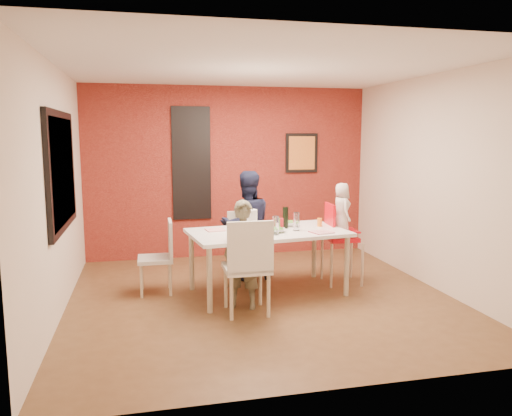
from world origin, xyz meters
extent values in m
plane|color=brown|center=(0.00, 0.00, 0.00)|extent=(4.50, 4.50, 0.00)
cube|color=silver|center=(0.00, 0.00, 2.70)|extent=(4.50, 4.50, 0.02)
cube|color=beige|center=(0.00, 2.25, 1.35)|extent=(4.50, 0.02, 2.70)
cube|color=beige|center=(0.00, -2.25, 1.35)|extent=(4.50, 0.02, 2.70)
cube|color=beige|center=(-2.25, 0.00, 1.35)|extent=(0.02, 4.50, 2.70)
cube|color=beige|center=(2.25, 0.00, 1.35)|extent=(0.02, 4.50, 2.70)
cube|color=maroon|center=(0.00, 2.23, 1.35)|extent=(4.50, 0.02, 2.70)
cube|color=black|center=(-2.22, 0.20, 1.55)|extent=(0.05, 1.70, 1.30)
cube|color=black|center=(-2.21, 0.20, 1.55)|extent=(0.02, 1.55, 1.15)
cube|color=silver|center=(-0.60, 2.21, 1.50)|extent=(0.55, 0.03, 1.70)
cube|color=black|center=(-0.60, 2.21, 1.50)|extent=(0.60, 0.03, 1.76)
cube|color=black|center=(1.20, 2.21, 1.65)|extent=(0.54, 0.03, 0.64)
cube|color=orange|center=(1.20, 2.19, 1.65)|extent=(0.44, 0.01, 0.54)
cube|color=white|center=(0.12, 0.18, 0.76)|extent=(1.99, 1.27, 0.04)
cylinder|color=tan|center=(-0.67, -0.36, 0.37)|extent=(0.06, 0.06, 0.74)
cylinder|color=tan|center=(-0.78, 0.51, 0.37)|extent=(0.06, 0.06, 0.74)
cylinder|color=tan|center=(1.02, -0.15, 0.37)|extent=(0.06, 0.06, 0.74)
cylinder|color=tan|center=(0.91, 0.72, 0.37)|extent=(0.06, 0.06, 0.74)
cube|color=white|center=(-0.28, -0.44, 0.50)|extent=(0.50, 0.50, 0.06)
cube|color=white|center=(-0.28, -0.66, 0.78)|extent=(0.49, 0.05, 0.56)
cylinder|color=beige|center=(-0.07, -0.24, 0.24)|extent=(0.04, 0.04, 0.48)
cylinder|color=beige|center=(-0.08, -0.64, 0.24)|extent=(0.04, 0.04, 0.48)
cylinder|color=beige|center=(-0.47, -0.24, 0.24)|extent=(0.04, 0.04, 0.48)
cylinder|color=beige|center=(-0.48, -0.64, 0.24)|extent=(0.04, 0.04, 0.48)
cube|color=white|center=(0.00, 1.03, 0.42)|extent=(0.42, 0.42, 0.05)
cube|color=white|center=(0.00, 1.21, 0.65)|extent=(0.41, 0.05, 0.46)
cylinder|color=beige|center=(-0.16, 0.86, 0.20)|extent=(0.03, 0.03, 0.40)
cylinder|color=beige|center=(-0.17, 1.19, 0.20)|extent=(0.03, 0.03, 0.40)
cylinder|color=beige|center=(0.17, 0.87, 0.20)|extent=(0.03, 0.03, 0.40)
cylinder|color=beige|center=(0.16, 1.20, 0.20)|extent=(0.03, 0.03, 0.40)
cube|color=beige|center=(-1.23, 0.48, 0.43)|extent=(0.42, 0.42, 0.05)
cube|color=beige|center=(-1.04, 0.48, 0.67)|extent=(0.04, 0.42, 0.48)
cylinder|color=#C6B393|center=(-1.40, 0.66, 0.21)|extent=(0.03, 0.03, 0.41)
cylinder|color=#C6B393|center=(-1.06, 0.65, 0.21)|extent=(0.03, 0.03, 0.41)
cylinder|color=#C6B393|center=(-1.40, 0.31, 0.21)|extent=(0.03, 0.03, 0.41)
cylinder|color=#C6B393|center=(-1.06, 0.31, 0.21)|extent=(0.03, 0.03, 0.41)
cube|color=red|center=(1.18, 0.38, 0.60)|extent=(0.39, 0.39, 0.05)
cube|color=red|center=(1.00, 0.39, 0.84)|extent=(0.06, 0.37, 0.44)
cube|color=red|center=(1.18, 0.38, 0.70)|extent=(0.39, 0.39, 0.02)
cylinder|color=tan|center=(1.37, 0.16, 0.29)|extent=(0.03, 0.03, 0.57)
cylinder|color=tan|center=(0.96, 0.18, 0.29)|extent=(0.03, 0.03, 0.57)
cylinder|color=tan|center=(1.40, 0.57, 0.29)|extent=(0.03, 0.03, 0.57)
cylinder|color=tan|center=(0.98, 0.60, 0.29)|extent=(0.03, 0.03, 0.57)
imported|color=brown|center=(-0.28, -0.28, 0.61)|extent=(0.52, 0.43, 1.23)
imported|color=black|center=(0.00, 0.87, 0.73)|extent=(0.72, 0.56, 1.47)
imported|color=beige|center=(1.16, 0.38, 0.98)|extent=(0.23, 0.35, 0.70)
cube|color=white|center=(-0.26, -0.28, 0.79)|extent=(0.27, 0.27, 0.01)
cube|color=white|center=(0.12, 0.58, 0.79)|extent=(0.27, 0.27, 0.01)
cube|color=silver|center=(0.72, -0.08, 0.79)|extent=(0.28, 0.28, 0.01)
cube|color=white|center=(-0.50, 0.35, 0.79)|extent=(0.24, 0.24, 0.01)
imported|color=silver|center=(0.21, 0.07, 0.81)|extent=(0.23, 0.23, 0.05)
imported|color=white|center=(0.50, 0.44, 0.81)|extent=(0.22, 0.22, 0.05)
cylinder|color=black|center=(0.38, 0.30, 0.92)|extent=(0.07, 0.07, 0.27)
cylinder|color=white|center=(0.15, -0.07, 0.89)|extent=(0.08, 0.08, 0.22)
cylinder|color=silver|center=(0.46, 0.12, 0.89)|extent=(0.08, 0.08, 0.22)
cylinder|color=white|center=(-0.09, 0.11, 0.92)|extent=(0.12, 0.12, 0.28)
cylinder|color=red|center=(0.28, 0.14, 0.86)|extent=(0.04, 0.04, 0.16)
cylinder|color=#367B29|center=(0.30, 0.27, 0.85)|extent=(0.03, 0.03, 0.13)
cylinder|color=brown|center=(0.24, 0.29, 0.86)|extent=(0.04, 0.04, 0.15)
cylinder|color=orange|center=(0.84, 0.32, 0.84)|extent=(0.06, 0.06, 0.11)
camera|label=1|loc=(-1.35, -5.62, 1.94)|focal=35.00mm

